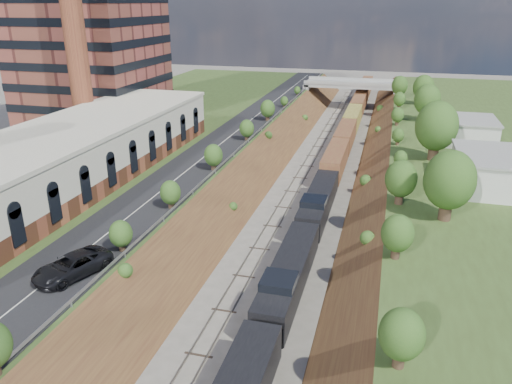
# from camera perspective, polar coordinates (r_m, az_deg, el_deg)

# --- Properties ---
(platform_left) EXTENTS (44.00, 180.00, 5.00)m
(platform_left) POSITION_cam_1_polar(r_m,az_deg,el_deg) (87.30, -15.37, 4.18)
(platform_left) COLOR #384D1F
(platform_left) RESTS_ON ground
(embankment_left) EXTENTS (10.00, 180.00, 10.00)m
(embankment_left) POSITION_cam_1_polar(r_m,az_deg,el_deg) (79.49, -1.33, 1.42)
(embankment_left) COLOR brown
(embankment_left) RESTS_ON ground
(embankment_right) EXTENTS (10.00, 180.00, 10.00)m
(embankment_right) POSITION_cam_1_polar(r_m,az_deg,el_deg) (76.54, 14.67, -0.08)
(embankment_right) COLOR brown
(embankment_right) RESTS_ON ground
(rail_left_track) EXTENTS (1.58, 180.00, 0.18)m
(rail_left_track) POSITION_cam_1_polar(r_m,az_deg,el_deg) (77.62, 4.63, 0.93)
(rail_left_track) COLOR gray
(rail_left_track) RESTS_ON ground
(rail_right_track) EXTENTS (1.58, 180.00, 0.18)m
(rail_right_track) POSITION_cam_1_polar(r_m,az_deg,el_deg) (76.91, 8.43, 0.57)
(rail_right_track) COLOR gray
(rail_right_track) RESTS_ON ground
(road) EXTENTS (8.00, 180.00, 0.10)m
(road) POSITION_cam_1_polar(r_m,az_deg,el_deg) (79.30, -4.49, 5.14)
(road) COLOR black
(road) RESTS_ON platform_left
(guardrail) EXTENTS (0.10, 171.00, 0.70)m
(guardrail) POSITION_cam_1_polar(r_m,az_deg,el_deg) (77.74, -1.69, 5.25)
(guardrail) COLOR #99999E
(guardrail) RESTS_ON platform_left
(commercial_building) EXTENTS (14.30, 62.30, 7.00)m
(commercial_building) POSITION_cam_1_polar(r_m,az_deg,el_deg) (65.45, -21.58, 3.42)
(commercial_building) COLOR brown
(commercial_building) RESTS_ON platform_left
(smokestack) EXTENTS (3.20, 3.20, 40.00)m
(smokestack) POSITION_cam_1_polar(r_m,az_deg,el_deg) (82.18, -20.30, 18.65)
(smokestack) COLOR brown
(smokestack) RESTS_ON platform_left
(overpass) EXTENTS (24.50, 8.30, 7.40)m
(overpass) POSITION_cam_1_polar(r_m,az_deg,el_deg) (135.91, 10.85, 11.43)
(overpass) COLOR gray
(overpass) RESTS_ON ground
(white_building_near) EXTENTS (9.00, 12.00, 4.00)m
(white_building_near) POSITION_cam_1_polar(r_m,az_deg,el_deg) (67.97, 25.59, 2.09)
(white_building_near) COLOR silver
(white_building_near) RESTS_ON platform_right
(white_building_far) EXTENTS (8.00, 10.00, 3.60)m
(white_building_far) POSITION_cam_1_polar(r_m,az_deg,el_deg) (88.91, 23.08, 6.42)
(white_building_far) COLOR silver
(white_building_far) RESTS_ON platform_right
(tree_right_large) EXTENTS (5.25, 5.25, 7.61)m
(tree_right_large) POSITION_cam_1_polar(r_m,az_deg,el_deg) (54.94, 21.25, 1.23)
(tree_right_large) COLOR #473323
(tree_right_large) RESTS_ON platform_right
(tree_left_crest) EXTENTS (2.45, 2.45, 3.55)m
(tree_left_crest) POSITION_cam_1_polar(r_m,az_deg,el_deg) (43.45, -17.73, -6.89)
(tree_left_crest) COLOR #473323
(tree_left_crest) RESTS_ON platform_left
(freight_train) EXTENTS (2.99, 152.62, 4.55)m
(freight_train) POSITION_cam_1_polar(r_m,az_deg,el_deg) (95.43, 10.08, 6.07)
(freight_train) COLOR black
(freight_train) RESTS_ON ground
(suv) EXTENTS (5.35, 7.31, 1.85)m
(suv) POSITION_cam_1_polar(r_m,az_deg,el_deg) (44.66, -20.26, -7.91)
(suv) COLOR black
(suv) RESTS_ON road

